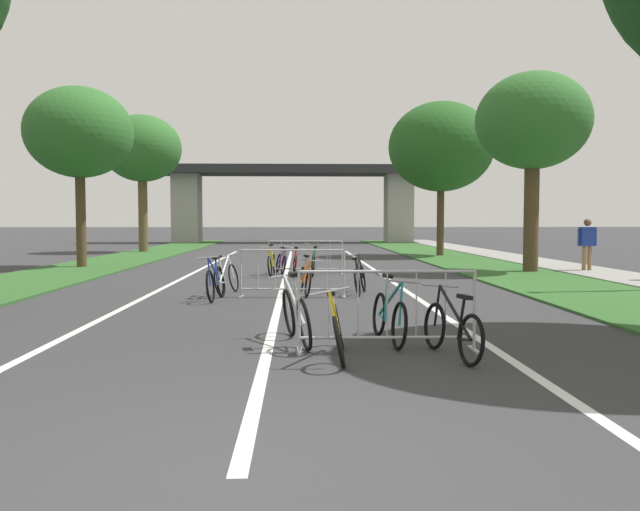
{
  "coord_description": "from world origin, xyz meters",
  "views": [
    {
      "loc": [
        0.41,
        -4.14,
        1.69
      ],
      "look_at": [
        0.88,
        10.39,
        0.89
      ],
      "focal_mm": 36.31,
      "sensor_mm": 36.0,
      "label": 1
    }
  ],
  "objects_px": {
    "bicycle_green_4": "(313,264)",
    "bicycle_purple_9": "(281,263)",
    "bicycle_blue_3": "(215,282)",
    "bicycle_teal_7": "(389,317)",
    "pedestrian_waiting": "(587,240)",
    "bicycle_black_11": "(360,278)",
    "bicycle_white_2": "(226,278)",
    "tree_right_oak_near": "(441,147)",
    "crowd_barrier_second": "(292,274)",
    "crowd_barrier_third": "(306,258)",
    "tree_left_pine_near": "(142,149)",
    "bicycle_yellow_0": "(272,264)",
    "bicycle_orange_8": "(305,280)",
    "tree_left_cypress_far": "(79,133)",
    "tree_right_pine_far": "(533,123)",
    "bicycle_yellow_10": "(338,330)",
    "bicycle_silver_6": "(296,316)",
    "crowd_barrier_nearest": "(387,311)",
    "bicycle_red_5": "(295,264)",
    "bicycle_black_1": "(452,330)"
  },
  "relations": [
    {
      "from": "tree_right_pine_far",
      "to": "bicycle_yellow_10",
      "type": "xyz_separation_m",
      "value": [
        -6.93,
        -12.58,
        -4.42
      ]
    },
    {
      "from": "bicycle_purple_9",
      "to": "bicycle_black_11",
      "type": "distance_m",
      "value": 6.02
    },
    {
      "from": "tree_left_cypress_far",
      "to": "bicycle_green_4",
      "type": "relative_size",
      "value": 3.81
    },
    {
      "from": "bicycle_blue_3",
      "to": "bicycle_orange_8",
      "type": "relative_size",
      "value": 1.08
    },
    {
      "from": "bicycle_black_1",
      "to": "bicycle_black_11",
      "type": "bearing_deg",
      "value": 82.3
    },
    {
      "from": "bicycle_silver_6",
      "to": "bicycle_yellow_0",
      "type": "bearing_deg",
      "value": 82.77
    },
    {
      "from": "crowd_barrier_second",
      "to": "tree_left_pine_near",
      "type": "bearing_deg",
      "value": 111.87
    },
    {
      "from": "tree_right_oak_near",
      "to": "crowd_barrier_second",
      "type": "height_order",
      "value": "tree_right_oak_near"
    },
    {
      "from": "bicycle_blue_3",
      "to": "bicycle_teal_7",
      "type": "xyz_separation_m",
      "value": [
        3.0,
        -4.89,
        -0.01
      ]
    },
    {
      "from": "pedestrian_waiting",
      "to": "bicycle_teal_7",
      "type": "bearing_deg",
      "value": -125.01
    },
    {
      "from": "crowd_barrier_third",
      "to": "bicycle_blue_3",
      "type": "relative_size",
      "value": 1.34
    },
    {
      "from": "bicycle_yellow_10",
      "to": "pedestrian_waiting",
      "type": "height_order",
      "value": "pedestrian_waiting"
    },
    {
      "from": "crowd_barrier_nearest",
      "to": "pedestrian_waiting",
      "type": "relative_size",
      "value": 1.34
    },
    {
      "from": "tree_right_oak_near",
      "to": "bicycle_blue_3",
      "type": "xyz_separation_m",
      "value": [
        -8.31,
        -16.04,
        -4.66
      ]
    },
    {
      "from": "tree_left_pine_near",
      "to": "bicycle_yellow_0",
      "type": "bearing_deg",
      "value": -63.16
    },
    {
      "from": "bicycle_red_5",
      "to": "tree_left_pine_near",
      "type": "bearing_deg",
      "value": 121.63
    },
    {
      "from": "bicycle_white_2",
      "to": "bicycle_teal_7",
      "type": "relative_size",
      "value": 1.04
    },
    {
      "from": "bicycle_black_11",
      "to": "crowd_barrier_nearest",
      "type": "bearing_deg",
      "value": -80.03
    },
    {
      "from": "crowd_barrier_third",
      "to": "pedestrian_waiting",
      "type": "bearing_deg",
      "value": 3.04
    },
    {
      "from": "bicycle_blue_3",
      "to": "crowd_barrier_second",
      "type": "bearing_deg",
      "value": -162.91
    },
    {
      "from": "bicycle_green_4",
      "to": "bicycle_red_5",
      "type": "distance_m",
      "value": 0.56
    },
    {
      "from": "crowd_barrier_second",
      "to": "bicycle_orange_8",
      "type": "distance_m",
      "value": 0.54
    },
    {
      "from": "tree_left_pine_near",
      "to": "bicycle_yellow_0",
      "type": "height_order",
      "value": "tree_left_pine_near"
    },
    {
      "from": "tree_right_oak_near",
      "to": "bicycle_white_2",
      "type": "xyz_separation_m",
      "value": [
        -8.19,
        -15.09,
        -4.66
      ]
    },
    {
      "from": "bicycle_green_4",
      "to": "bicycle_purple_9",
      "type": "relative_size",
      "value": 0.98
    },
    {
      "from": "tree_left_cypress_far",
      "to": "bicycle_yellow_0",
      "type": "relative_size",
      "value": 3.8
    },
    {
      "from": "tree_right_oak_near",
      "to": "pedestrian_waiting",
      "type": "bearing_deg",
      "value": -73.89
    },
    {
      "from": "tree_left_cypress_far",
      "to": "crowd_barrier_third",
      "type": "height_order",
      "value": "tree_left_cypress_far"
    },
    {
      "from": "tree_right_pine_far",
      "to": "crowd_barrier_second",
      "type": "relative_size",
      "value": 2.72
    },
    {
      "from": "bicycle_black_11",
      "to": "bicycle_silver_6",
      "type": "bearing_deg",
      "value": -91.46
    },
    {
      "from": "tree_right_oak_near",
      "to": "bicycle_teal_7",
      "type": "distance_m",
      "value": 22.09
    },
    {
      "from": "crowd_barrier_second",
      "to": "bicycle_green_4",
      "type": "height_order",
      "value": "crowd_barrier_second"
    },
    {
      "from": "crowd_barrier_second",
      "to": "bicycle_orange_8",
      "type": "relative_size",
      "value": 1.44
    },
    {
      "from": "crowd_barrier_nearest",
      "to": "pedestrian_waiting",
      "type": "height_order",
      "value": "pedestrian_waiting"
    },
    {
      "from": "bicycle_green_4",
      "to": "bicycle_teal_7",
      "type": "relative_size",
      "value": 0.98
    },
    {
      "from": "tree_left_cypress_far",
      "to": "bicycle_black_11",
      "type": "relative_size",
      "value": 3.79
    },
    {
      "from": "bicycle_white_2",
      "to": "tree_left_cypress_far",
      "type": "bearing_deg",
      "value": 136.25
    },
    {
      "from": "tree_left_pine_near",
      "to": "bicycle_yellow_0",
      "type": "relative_size",
      "value": 4.27
    },
    {
      "from": "bicycle_white_2",
      "to": "bicycle_green_4",
      "type": "relative_size",
      "value": 1.06
    },
    {
      "from": "bicycle_white_2",
      "to": "crowd_barrier_nearest",
      "type": "bearing_deg",
      "value": -56.37
    },
    {
      "from": "bicycle_green_4",
      "to": "bicycle_orange_8",
      "type": "distance_m",
      "value": 4.94
    },
    {
      "from": "tree_left_pine_near",
      "to": "bicycle_white_2",
      "type": "xyz_separation_m",
      "value": [
        6.43,
        -19.19,
        -4.95
      ]
    },
    {
      "from": "crowd_barrier_second",
      "to": "bicycle_black_1",
      "type": "height_order",
      "value": "crowd_barrier_second"
    },
    {
      "from": "bicycle_blue_3",
      "to": "bicycle_silver_6",
      "type": "xyz_separation_m",
      "value": [
        1.72,
        -4.92,
        0.01
      ]
    },
    {
      "from": "bicycle_black_11",
      "to": "crowd_barrier_second",
      "type": "bearing_deg",
      "value": -147.69
    },
    {
      "from": "bicycle_teal_7",
      "to": "bicycle_purple_9",
      "type": "bearing_deg",
      "value": -88.15
    },
    {
      "from": "crowd_barrier_nearest",
      "to": "pedestrian_waiting",
      "type": "bearing_deg",
      "value": 56.42
    },
    {
      "from": "tree_left_cypress_far",
      "to": "bicycle_black_11",
      "type": "distance_m",
      "value": 12.98
    },
    {
      "from": "tree_right_pine_far",
      "to": "crowd_barrier_nearest",
      "type": "height_order",
      "value": "tree_right_pine_far"
    },
    {
      "from": "bicycle_green_4",
      "to": "pedestrian_waiting",
      "type": "xyz_separation_m",
      "value": [
        8.81,
        0.98,
        0.69
      ]
    }
  ]
}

